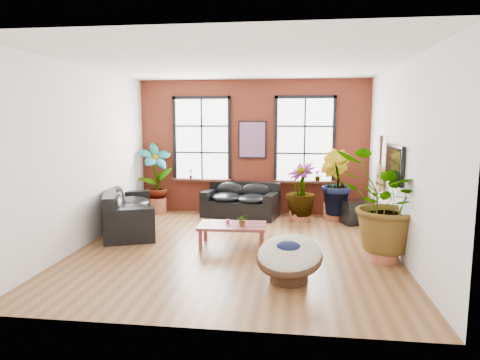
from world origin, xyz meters
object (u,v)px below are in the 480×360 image
at_px(coffee_table, 232,227).
at_px(papasan_chair, 289,257).
at_px(sofa_back, 241,201).
at_px(sofa_left, 126,212).

height_order(coffee_table, papasan_chair, papasan_chair).
xyz_separation_m(sofa_back, sofa_left, (-2.37, -1.75, 0.04)).
bearing_deg(papasan_chair, coffee_table, 135.05).
bearing_deg(sofa_back, papasan_chair, -62.21).
relative_size(sofa_back, coffee_table, 1.51).
distance_m(sofa_left, papasan_chair, 4.50).
relative_size(coffee_table, papasan_chair, 1.10).
xyz_separation_m(sofa_left, coffee_table, (2.51, -0.84, -0.06)).
bearing_deg(coffee_table, sofa_left, 159.39).
bearing_deg(coffee_table, papasan_chair, -59.76).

